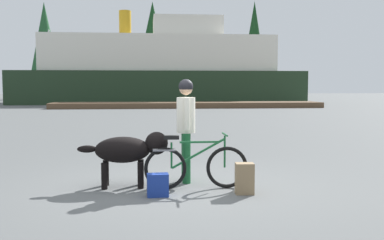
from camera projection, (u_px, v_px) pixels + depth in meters
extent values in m
plane|color=#595B5B|center=(174.00, 188.00, 7.27)|extent=(160.00, 160.00, 0.00)
torus|color=black|center=(227.00, 167.00, 7.21)|extent=(0.68, 0.06, 0.68)
torus|color=black|center=(165.00, 168.00, 7.11)|extent=(0.68, 0.06, 0.68)
cube|color=#19592D|center=(200.00, 142.00, 7.13)|extent=(0.64, 0.03, 0.03)
cube|color=#19592D|center=(198.00, 153.00, 7.14)|extent=(0.86, 0.03, 0.49)
cylinder|color=#19592D|center=(172.00, 155.00, 7.10)|extent=(0.03, 0.03, 0.42)
cylinder|color=#19592D|center=(225.00, 152.00, 7.18)|extent=(0.03, 0.03, 0.52)
cube|color=black|center=(171.00, 137.00, 7.08)|extent=(0.24, 0.10, 0.06)
cylinder|color=#19592D|center=(225.00, 134.00, 7.16)|extent=(0.03, 0.44, 0.03)
cube|color=slate|center=(164.00, 150.00, 7.08)|extent=(0.36, 0.14, 0.02)
cylinder|color=#19592D|center=(185.00, 156.00, 7.77)|extent=(0.14, 0.14, 0.86)
cylinder|color=#19592D|center=(187.00, 158.00, 7.55)|extent=(0.14, 0.14, 0.86)
cylinder|color=silver|center=(186.00, 115.00, 7.60)|extent=(0.32, 0.32, 0.61)
cylinder|color=silver|center=(185.00, 112.00, 7.82)|extent=(0.09, 0.09, 0.54)
cylinder|color=silver|center=(187.00, 114.00, 7.38)|extent=(0.09, 0.09, 0.54)
sphere|color=tan|center=(186.00, 88.00, 7.57)|extent=(0.23, 0.23, 0.23)
sphere|color=black|center=(186.00, 86.00, 7.56)|extent=(0.25, 0.25, 0.25)
ellipsoid|color=black|center=(123.00, 150.00, 7.27)|extent=(0.91, 0.50, 0.43)
sphere|color=black|center=(157.00, 143.00, 7.31)|extent=(0.38, 0.38, 0.38)
ellipsoid|color=black|center=(87.00, 149.00, 7.21)|extent=(0.32, 0.12, 0.12)
cylinder|color=black|center=(141.00, 172.00, 7.47)|extent=(0.10, 0.10, 0.43)
cylinder|color=black|center=(141.00, 175.00, 7.19)|extent=(0.10, 0.10, 0.43)
cylinder|color=black|center=(106.00, 173.00, 7.41)|extent=(0.10, 0.10, 0.43)
cylinder|color=black|center=(104.00, 176.00, 7.13)|extent=(0.10, 0.10, 0.43)
cube|color=#8C7251|center=(245.00, 179.00, 6.82)|extent=(0.29, 0.22, 0.48)
cube|color=navy|center=(158.00, 185.00, 6.67)|extent=(0.33, 0.20, 0.35)
cube|color=brown|center=(188.00, 105.00, 32.97)|extent=(19.85, 2.88, 0.40)
cube|color=#1E331E|center=(159.00, 87.00, 41.71)|extent=(25.99, 7.91, 2.91)
cube|color=silver|center=(159.00, 55.00, 41.47)|extent=(20.79, 6.64, 3.20)
cube|color=silver|center=(187.00, 28.00, 41.53)|extent=(6.24, 4.74, 1.80)
cylinder|color=#BF8C19|center=(125.00, 24.00, 40.94)|extent=(1.10, 1.10, 2.40)
ellipsoid|color=silver|center=(50.00, 97.00, 44.73)|extent=(6.89, 1.93, 0.90)
cylinder|color=#B2B2B7|center=(49.00, 61.00, 44.45)|extent=(0.14, 0.14, 6.28)
cylinder|color=#B2B2B7|center=(39.00, 81.00, 44.50)|extent=(3.10, 0.10, 0.10)
cylinder|color=#4C331E|center=(46.00, 90.00, 53.70)|extent=(0.39, 0.39, 2.06)
cone|color=#1E4C28|center=(45.00, 42.00, 53.25)|extent=(3.76, 3.76, 9.50)
cylinder|color=#4C331E|center=(153.00, 87.00, 55.13)|extent=(0.44, 0.44, 2.74)
cone|color=#143819|center=(153.00, 39.00, 54.66)|extent=(4.06, 4.06, 9.15)
cylinder|color=#4C331E|center=(254.00, 87.00, 56.03)|extent=(0.30, 0.30, 2.84)
cone|color=#143819|center=(254.00, 39.00, 55.55)|extent=(3.02, 3.02, 9.26)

